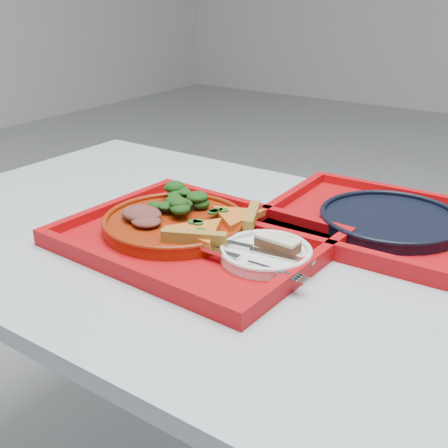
# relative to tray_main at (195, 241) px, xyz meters

# --- Properties ---
(table) EXTENTS (1.60, 0.80, 0.75)m
(table) POSITION_rel_tray_main_xyz_m (0.16, 0.04, -0.08)
(table) COLOR #99A4AC
(table) RESTS_ON ground
(tray_main) EXTENTS (0.46, 0.37, 0.01)m
(tray_main) POSITION_rel_tray_main_xyz_m (0.00, 0.00, 0.00)
(tray_main) COLOR #AF090E
(tray_main) RESTS_ON table
(tray_far) EXTENTS (0.46, 0.36, 0.01)m
(tray_far) POSITION_rel_tray_main_xyz_m (0.26, 0.25, 0.00)
(tray_far) COLOR #AF090E
(tray_far) RESTS_ON table
(dinner_plate) EXTENTS (0.26, 0.26, 0.02)m
(dinner_plate) POSITION_rel_tray_main_xyz_m (-0.05, 0.01, 0.02)
(dinner_plate) COLOR maroon
(dinner_plate) RESTS_ON tray_main
(side_plate) EXTENTS (0.15, 0.15, 0.01)m
(side_plate) POSITION_rel_tray_main_xyz_m (0.14, 0.00, 0.01)
(side_plate) COLOR white
(side_plate) RESTS_ON tray_main
(navy_plate) EXTENTS (0.26, 0.26, 0.02)m
(navy_plate) POSITION_rel_tray_main_xyz_m (0.26, 0.25, 0.01)
(navy_plate) COLOR black
(navy_plate) RESTS_ON tray_far
(pizza_slice_a) EXTENTS (0.15, 0.16, 0.02)m
(pizza_slice_a) POSITION_rel_tray_main_xyz_m (0.02, -0.02, 0.03)
(pizza_slice_a) COLOR orange
(pizza_slice_a) RESTS_ON dinner_plate
(pizza_slice_b) EXTENTS (0.15, 0.14, 0.02)m
(pizza_slice_b) POSITION_rel_tray_main_xyz_m (0.04, 0.08, 0.03)
(pizza_slice_b) COLOR orange
(pizza_slice_b) RESTS_ON dinner_plate
(salad_heap) EXTENTS (0.10, 0.09, 0.05)m
(salad_heap) POSITION_rel_tray_main_xyz_m (-0.09, 0.06, 0.05)
(salad_heap) COLOR black
(salad_heap) RESTS_ON dinner_plate
(meat_portion) EXTENTS (0.08, 0.06, 0.02)m
(meat_portion) POSITION_rel_tray_main_xyz_m (-0.11, -0.02, 0.04)
(meat_portion) COLOR brown
(meat_portion) RESTS_ON dinner_plate
(dessert_bar) EXTENTS (0.08, 0.03, 0.02)m
(dessert_bar) POSITION_rel_tray_main_xyz_m (0.16, 0.02, 0.03)
(dessert_bar) COLOR #472617
(dessert_bar) RESTS_ON side_plate
(knife) EXTENTS (0.19, 0.04, 0.01)m
(knife) POSITION_rel_tray_main_xyz_m (0.14, -0.01, 0.02)
(knife) COLOR silver
(knife) RESTS_ON side_plate
(fork) EXTENTS (0.19, 0.02, 0.01)m
(fork) POSITION_rel_tray_main_xyz_m (0.14, -0.05, 0.02)
(fork) COLOR silver
(fork) RESTS_ON side_plate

